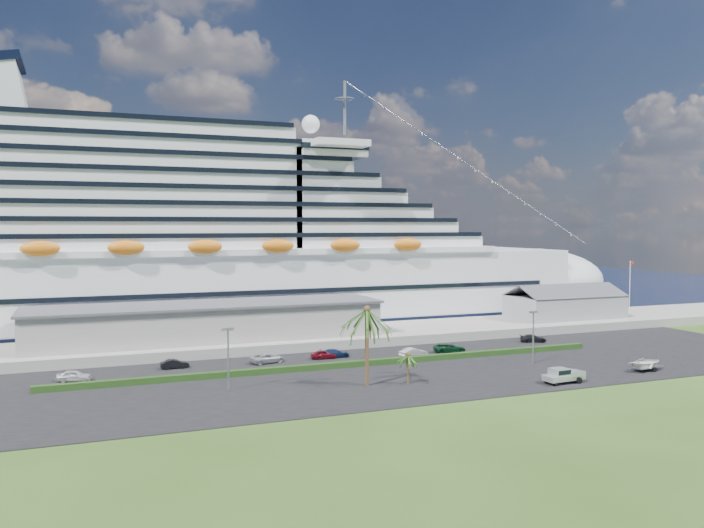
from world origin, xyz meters
name	(u,v)px	position (x,y,z in m)	size (l,w,h in m)	color
ground	(446,386)	(0.00, 0.00, 0.00)	(420.00, 420.00, 0.00)	#2C4416
asphalt_lot	(410,370)	(0.00, 11.00, 0.06)	(140.00, 38.00, 0.12)	black
wharf	(341,336)	(0.00, 40.00, 0.90)	(240.00, 20.00, 1.80)	gray
water	(238,296)	(0.00, 130.00, 0.01)	(420.00, 160.00, 0.02)	black
cruise_ship	(204,250)	(-21.53, 64.00, 16.69)	(191.00, 38.00, 54.00)	silver
terminal_building	(208,321)	(-25.00, 40.00, 5.01)	(61.00, 15.00, 6.30)	gray
port_shed	(565,306)	(52.00, 40.00, 4.40)	(24.00, 12.31, 7.37)	gray
flagpole	(630,285)	(70.04, 40.00, 8.27)	(1.08, 0.16, 12.00)	silver
hedge	(348,364)	(-8.00, 16.00, 0.57)	(88.00, 1.10, 0.90)	black
lamp_post_left	(228,351)	(-28.00, 8.00, 5.34)	(1.60, 0.35, 8.27)	gray
lamp_post_right	(533,330)	(20.00, 8.00, 5.34)	(1.60, 0.35, 8.27)	gray
palm_tall	(367,319)	(-10.00, 4.00, 9.20)	(8.82, 8.82, 11.13)	#47301E
palm_short	(408,358)	(-4.50, 2.50, 3.67)	(3.53, 3.53, 4.56)	#47301E
parked_car_0	(74,376)	(-46.80, 21.31, 0.90)	(1.83, 4.56, 1.55)	silver
parked_car_1	(175,364)	(-32.73, 24.95, 0.82)	(1.48, 4.23, 1.39)	black
parked_car_2	(267,358)	(-18.64, 23.83, 0.87)	(2.50, 5.41, 1.50)	#9A9DA2
parked_car_3	(335,353)	(-7.17, 24.12, 0.82)	(1.97, 4.85, 1.41)	#132243
parked_car_4	(323,355)	(-9.31, 23.67, 0.83)	(1.67, 4.14, 1.41)	maroon
parked_car_5	(414,353)	(4.80, 19.28, 0.91)	(1.67, 4.79, 1.58)	#B2B3B9
parked_car_6	(450,348)	(12.64, 21.13, 0.89)	(2.54, 5.51, 1.53)	#0D351D
parked_car_7	(533,338)	(32.22, 24.40, 0.82)	(1.96, 4.83, 1.40)	black
pickup_truck	(563,375)	(15.57, -4.73, 1.27)	(6.08, 2.60, 2.10)	black
boat_trailer	(647,363)	(32.45, -2.87, 1.33)	(6.55, 4.75, 1.82)	gray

